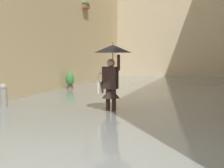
{
  "coord_description": "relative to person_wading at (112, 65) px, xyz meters",
  "views": [
    {
      "loc": [
        -2.45,
        4.14,
        1.82
      ],
      "look_at": [
        0.08,
        -4.2,
        0.99
      ],
      "focal_mm": 52.06,
      "sensor_mm": 36.0,
      "label": 1
    }
  ],
  "objects": [
    {
      "name": "potted_plant_mid_right",
      "position": [
        3.55,
        -5.03,
        -0.97
      ],
      "size": [
        0.39,
        0.39,
        0.96
      ],
      "color": "brown",
      "rests_on": "ground_plane"
    },
    {
      "name": "person_wading",
      "position": [
        0.0,
        0.0,
        0.0
      ],
      "size": [
        1.06,
        1.06,
        2.12
      ],
      "color": "black",
      "rests_on": "ground_plane"
    },
    {
      "name": "flood_water",
      "position": [
        -0.18,
        -4.91,
        -1.4
      ],
      "size": [
        9.01,
        24.8,
        0.2
      ],
      "primitive_type": "cube",
      "color": "slate",
      "rests_on": "ground_plane"
    },
    {
      "name": "mooring_bollard",
      "position": [
        3.35,
        0.29,
        -1.05
      ],
      "size": [
        0.25,
        0.25,
        0.91
      ],
      "color": "gray",
      "rests_on": "ground_plane"
    },
    {
      "name": "ground_plane",
      "position": [
        -0.18,
        -4.91,
        -1.5
      ],
      "size": [
        60.0,
        60.0,
        0.0
      ],
      "primitive_type": "plane",
      "color": "gray"
    }
  ]
}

